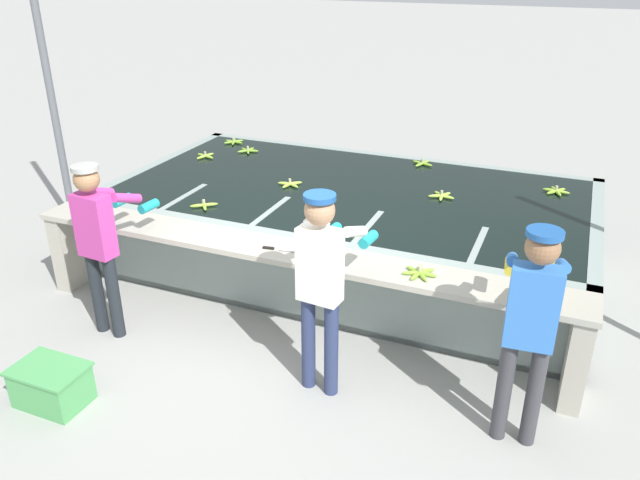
# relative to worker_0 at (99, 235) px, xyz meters

# --- Properties ---
(ground_plane) EXTENTS (80.00, 80.00, 0.00)m
(ground_plane) POSITION_rel_worker_0_xyz_m (1.48, 0.35, -0.96)
(ground_plane) COLOR #999993
(ground_plane) RESTS_ON ground
(wash_tank) EXTENTS (5.07, 2.80, 0.85)m
(wash_tank) POSITION_rel_worker_0_xyz_m (1.48, 2.19, -0.54)
(wash_tank) COLOR gray
(wash_tank) RESTS_ON ground
(work_ledge) EXTENTS (5.07, 0.45, 0.85)m
(work_ledge) POSITION_rel_worker_0_xyz_m (1.48, 0.58, -0.34)
(work_ledge) COLOR #A8A393
(work_ledge) RESTS_ON ground
(worker_0) EXTENTS (0.44, 0.73, 1.59)m
(worker_0) POSITION_rel_worker_0_xyz_m (0.00, 0.00, 0.00)
(worker_0) COLOR #1E2328
(worker_0) RESTS_ON ground
(worker_1) EXTENTS (0.45, 0.73, 1.65)m
(worker_1) POSITION_rel_worker_0_xyz_m (2.07, -0.01, 0.04)
(worker_1) COLOR navy
(worker_1) RESTS_ON ground
(worker_2) EXTENTS (0.45, 0.73, 1.63)m
(worker_2) POSITION_rel_worker_0_xyz_m (3.55, 0.00, 0.03)
(worker_2) COLOR #38383D
(worker_2) RESTS_ON ground
(banana_bunch_floating_0) EXTENTS (0.27, 0.27, 0.08)m
(banana_bunch_floating_0) POSITION_rel_worker_0_xyz_m (0.84, 2.06, -0.10)
(banana_bunch_floating_0) COLOR #9EC642
(banana_bunch_floating_0) RESTS_ON wash_tank
(banana_bunch_floating_1) EXTENTS (0.28, 0.27, 0.08)m
(banana_bunch_floating_1) POSITION_rel_worker_0_xyz_m (2.45, 2.33, -0.10)
(banana_bunch_floating_1) COLOR #9EC642
(banana_bunch_floating_1) RESTS_ON wash_tank
(banana_bunch_floating_2) EXTENTS (0.28, 0.27, 0.08)m
(banana_bunch_floating_2) POSITION_rel_worker_0_xyz_m (-0.57, 3.27, -0.10)
(banana_bunch_floating_2) COLOR #75A333
(banana_bunch_floating_2) RESTS_ON wash_tank
(banana_bunch_floating_3) EXTENTS (0.28, 0.28, 0.08)m
(banana_bunch_floating_3) POSITION_rel_worker_0_xyz_m (-0.57, 2.57, -0.10)
(banana_bunch_floating_3) COLOR #93BC3D
(banana_bunch_floating_3) RESTS_ON wash_tank
(banana_bunch_floating_4) EXTENTS (0.24, 0.24, 0.08)m
(banana_bunch_floating_4) POSITION_rel_worker_0_xyz_m (0.31, 1.15, -0.10)
(banana_bunch_floating_4) COLOR #8CB738
(banana_bunch_floating_4) RESTS_ON wash_tank
(banana_bunch_floating_5) EXTENTS (0.28, 0.27, 0.08)m
(banana_bunch_floating_5) POSITION_rel_worker_0_xyz_m (-0.19, 2.98, -0.10)
(banana_bunch_floating_5) COLOR #75A333
(banana_bunch_floating_5) RESTS_ON wash_tank
(banana_bunch_floating_6) EXTENTS (0.28, 0.27, 0.08)m
(banana_bunch_floating_6) POSITION_rel_worker_0_xyz_m (3.54, 2.94, -0.10)
(banana_bunch_floating_6) COLOR #8CB738
(banana_bunch_floating_6) RESTS_ON wash_tank
(banana_bunch_floating_7) EXTENTS (0.28, 0.28, 0.08)m
(banana_bunch_floating_7) POSITION_rel_worker_0_xyz_m (1.99, 3.32, -0.10)
(banana_bunch_floating_7) COLOR #7FAD33
(banana_bunch_floating_7) RESTS_ON wash_tank
(banana_bunch_ledge_0) EXTENTS (0.28, 0.28, 0.08)m
(banana_bunch_ledge_0) POSITION_rel_worker_0_xyz_m (1.86, 0.54, -0.09)
(banana_bunch_ledge_0) COLOR #9EC642
(banana_bunch_ledge_0) RESTS_ON work_ledge
(banana_bunch_ledge_1) EXTENTS (0.28, 0.28, 0.08)m
(banana_bunch_ledge_1) POSITION_rel_worker_0_xyz_m (2.67, 0.56, -0.09)
(banana_bunch_ledge_1) COLOR #7FAD33
(banana_bunch_ledge_1) RESTS_ON work_ledge
(knife_0) EXTENTS (0.35, 0.08, 0.02)m
(knife_0) POSITION_rel_worker_0_xyz_m (1.42, 0.54, -0.10)
(knife_0) COLOR silver
(knife_0) RESTS_ON work_ledge
(crate) EXTENTS (0.55, 0.39, 0.32)m
(crate) POSITION_rel_worker_0_xyz_m (0.25, -0.99, -0.80)
(crate) COLOR #4C9E56
(crate) RESTS_ON ground
(support_post_left) EXTENTS (0.09, 0.09, 3.20)m
(support_post_left) POSITION_rel_worker_0_xyz_m (-2.13, 1.81, 0.64)
(support_post_left) COLOR slate
(support_post_left) RESTS_ON ground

